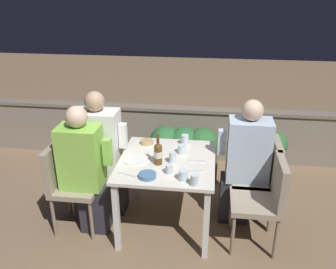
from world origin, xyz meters
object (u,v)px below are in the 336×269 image
Objects in this scene: chair_left_near at (67,178)px; beer_bottle at (158,153)px; person_white_polo at (102,154)px; chair_right_near at (266,195)px; chair_right_far at (264,174)px; person_blue_shirt at (244,163)px; person_green_blouse at (86,170)px; potted_plant at (272,154)px; chair_left_far at (85,163)px.

beer_bottle is (0.85, 0.05, 0.29)m from chair_left_near.
chair_right_near is (1.54, -0.35, -0.11)m from person_white_polo.
chair_right_far is (1.55, 0.01, -0.11)m from person_white_polo.
chair_left_near is 0.42m from person_white_polo.
person_blue_shirt reaches higher than chair_left_near.
person_green_blouse is at bearing 0.00° from chair_left_near.
chair_right_far is at bearing 0.00° from person_blue_shirt.
beer_bottle is at bearing -160.75° from person_blue_shirt.
potted_plant is at bearing 20.99° from person_white_polo.
chair_right_near is 1.04m from potted_plant.
person_green_blouse is 0.32m from person_white_polo.
person_blue_shirt reaches higher than potted_plant.
chair_right_near is 0.41m from person_blue_shirt.
chair_left_far and chair_right_far have the same top height.
chair_left_near is 1.79m from chair_right_near.
potted_plant is at bearing 26.11° from chair_left_near.
chair_left_far is 0.68× the size of person_blue_shirt.
chair_left_near is 0.32m from chair_left_far.
person_blue_shirt reaches higher than beer_bottle.
person_green_blouse is 1.44× the size of chair_left_far.
person_green_blouse is 4.39× the size of beer_bottle.
person_white_polo reaches higher than potted_plant.
chair_right_near is at bearing -12.87° from person_white_polo.
chair_right_near is 1.26× the size of potted_plant.
chair_right_far is 0.69m from potted_plant.
chair_left_near is 1.84m from chair_right_far.
beer_bottle is at bearing 174.39° from chair_right_near.
beer_bottle reaches higher than chair_left_far.
chair_right_far is at bearing 10.00° from chair_left_near.
person_white_polo reaches higher than person_blue_shirt.
person_white_polo reaches higher than beer_bottle.
chair_left_far is (0.06, 0.31, 0.00)m from chair_left_near.
chair_left_far is 0.22m from person_white_polo.
chair_left_far is at bearing 168.52° from chair_right_near.
person_white_polo is 4.52× the size of beer_bottle.
chair_left_far is 1.00× the size of chair_right_near.
person_green_blouse is 1.44× the size of chair_right_far.
person_blue_shirt is 0.78m from potted_plant.
beer_bottle is at bearing -23.52° from person_white_polo.
person_green_blouse reaches higher than chair_right_far.
person_green_blouse is 1.44× the size of chair_right_near.
potted_plant is (0.37, 0.66, -0.21)m from person_blue_shirt.
person_green_blouse is 2.05m from potted_plant.
potted_plant is at bearing 79.03° from chair_right_near.
person_blue_shirt is 4.44× the size of beer_bottle.
chair_right_near reaches higher than potted_plant.
potted_plant is (1.79, 0.97, -0.21)m from person_green_blouse.
chair_left_near is at bearing -168.84° from person_blue_shirt.
person_blue_shirt is at bearing -119.57° from potted_plant.
beer_bottle is (0.66, 0.05, 0.19)m from person_green_blouse.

